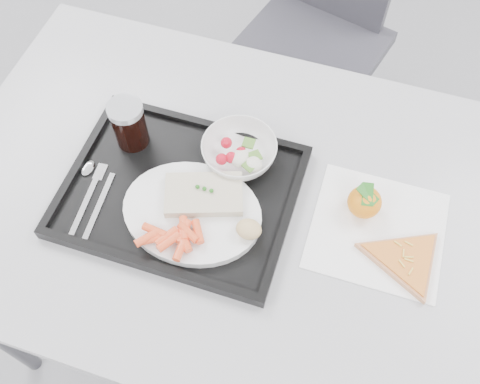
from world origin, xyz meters
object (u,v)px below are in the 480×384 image
Objects in this scene: chair at (317,12)px; dinner_plate at (192,213)px; pizza_slice at (405,260)px; tray at (181,192)px; cola_glass at (129,123)px; table at (236,212)px; salad_bowl at (239,151)px; tangerine at (365,202)px.

dinner_plate is at bearing -93.73° from chair.
chair is 0.95m from pizza_slice.
tray is 4.17× the size of cola_glass.
tray reaches higher than table.
tray is 0.14m from salad_bowl.
tangerine is (0.26, -0.04, -0.00)m from salad_bowl.
tangerine is (0.31, 0.12, 0.01)m from dinner_plate.
dinner_plate is 2.50× the size of cola_glass.
salad_bowl is 0.38m from pizza_slice.
salad_bowl is (-0.01, -0.74, 0.25)m from chair.
chair is 6.11× the size of salad_bowl.
tray is 2.96× the size of salad_bowl.
salad_bowl is at bearing 6.26° from cola_glass.
chair reaches higher than pizza_slice.
tangerine is (0.25, 0.04, 0.10)m from table.
dinner_plate is 3.36× the size of tangerine.
tray reaches higher than pizza_slice.
pizza_slice is at bearing -40.13° from tangerine.
table is at bearing -169.85° from tangerine.
tray is at bearing -168.08° from tangerine.
cola_glass reaches higher than salad_bowl.
salad_bowl reaches higher than tray.
dinner_plate reaches higher than tray.
table is 11.11× the size of cola_glass.
cola_glass is at bearing 178.68° from tangerine.
tray is at bearing -96.75° from chair.
tray is at bearing -31.70° from cola_glass.
dinner_plate is (-0.06, -0.07, 0.09)m from table.
table is 14.95× the size of tangerine.
salad_bowl is (0.09, 0.11, 0.03)m from tray.
tangerine is at bearing 139.87° from pizza_slice.
salad_bowl reaches higher than dinner_plate.
table is at bearing 49.37° from dinner_plate.
pizza_slice is (0.36, -0.12, -0.03)m from salad_bowl.
dinner_plate is 1.78× the size of salad_bowl.
pizza_slice is at bearing -9.07° from cola_glass.
dinner_plate is 0.33m from tangerine.
dinner_plate is 0.41m from pizza_slice.
dinner_plate is at bearing -45.83° from tray.
cola_glass is 0.55× the size of pizza_slice.
pizza_slice reaches higher than table.
tray is 1.67× the size of dinner_plate.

